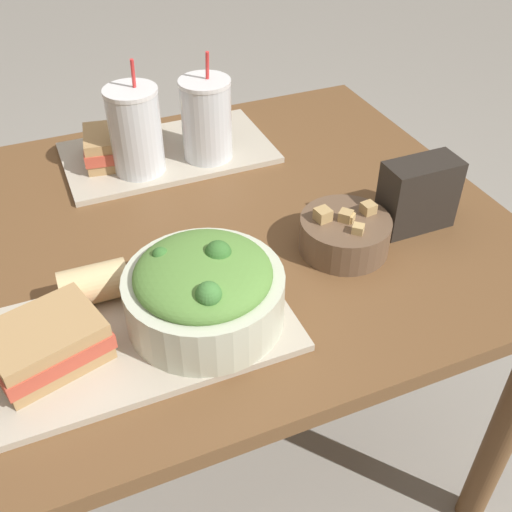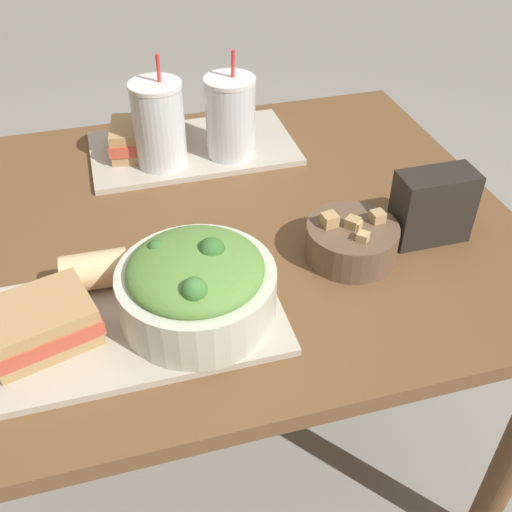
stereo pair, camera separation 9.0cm
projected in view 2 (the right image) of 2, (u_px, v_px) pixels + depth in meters
The scene contains 13 objects.
ground_plane at pixel (208, 450), 1.54m from camera, with size 12.00×12.00×0.00m, color gray.
dining_table at pixel (191, 267), 1.15m from camera, with size 1.19×0.89×0.71m.
tray_near at pixel (136, 321), 0.89m from camera, with size 0.43×0.25×0.01m.
tray_far at pixel (193, 148), 1.30m from camera, with size 0.43×0.25×0.01m.
salad_bowl at pixel (197, 285), 0.86m from camera, with size 0.23×0.23×0.13m.
soup_bowl at pixel (352, 240), 1.00m from camera, with size 0.15×0.15×0.08m.
sandwich_near at pixel (40, 323), 0.83m from camera, with size 0.18×0.15×0.06m.
baguette_near at pixel (97, 270), 0.93m from camera, with size 0.10×0.06×0.06m.
sandwich_far at pixel (145, 138), 1.25m from camera, with size 0.16×0.14×0.06m.
baguette_far at pixel (166, 117), 1.33m from camera, with size 0.08×0.07×0.06m.
drink_cup_dark at pixel (159, 127), 1.18m from camera, with size 0.10×0.10×0.23m.
drink_cup_red at pixel (231, 120), 1.22m from camera, with size 0.10×0.10×0.22m.
chip_bag at pixel (433, 207), 1.02m from camera, with size 0.13×0.07×0.13m.
Camera 2 is at (-0.12, -0.88, 1.36)m, focal length 42.00 mm.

